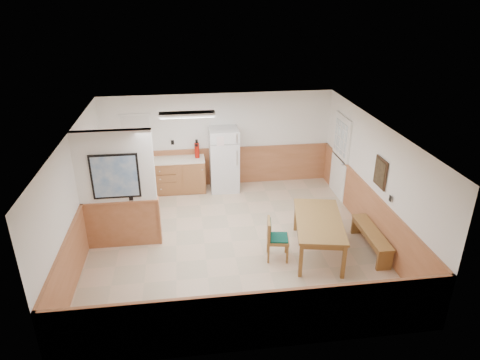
{
  "coord_description": "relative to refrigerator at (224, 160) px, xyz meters",
  "views": [
    {
      "loc": [
        -0.87,
        -7.7,
        4.92
      ],
      "look_at": [
        0.23,
        0.4,
        1.24
      ],
      "focal_mm": 32.0,
      "sensor_mm": 36.0,
      "label": 1
    }
  ],
  "objects": [
    {
      "name": "wall_painting",
      "position": [
        2.86,
        -2.93,
        0.71
      ],
      "size": [
        0.04,
        0.5,
        0.6
      ],
      "color": "#362315",
      "rests_on": "right_wall"
    },
    {
      "name": "dining_bench",
      "position": [
        2.66,
        -3.33,
        -0.5
      ],
      "size": [
        0.34,
        1.46,
        0.45
      ],
      "rotation": [
        0.0,
        0.0,
        -0.02
      ],
      "color": "olive",
      "rests_on": "ground"
    },
    {
      "name": "back_wall",
      "position": [
        -0.11,
        0.37,
        0.41
      ],
      "size": [
        6.0,
        0.02,
        2.5
      ],
      "primitive_type": "cube",
      "color": "white",
      "rests_on": "ground"
    },
    {
      "name": "exterior_door",
      "position": [
        2.86,
        -0.73,
        0.21
      ],
      "size": [
        0.07,
        1.02,
        2.15
      ],
      "color": "white",
      "rests_on": "ground"
    },
    {
      "name": "fluorescent_fixture",
      "position": [
        -0.91,
        -1.33,
        1.61
      ],
      "size": [
        1.2,
        0.3,
        0.09
      ],
      "color": "white",
      "rests_on": "ceiling"
    },
    {
      "name": "kitchen_window",
      "position": [
        -2.21,
        0.35,
        0.71
      ],
      "size": [
        0.8,
        0.04,
        1.0
      ],
      "color": "white",
      "rests_on": "back_wall"
    },
    {
      "name": "wainscot_back",
      "position": [
        -0.11,
        0.35,
        -0.34
      ],
      "size": [
        6.0,
        0.04,
        1.0
      ],
      "primitive_type": "cube",
      "color": "#B57148",
      "rests_on": "ground"
    },
    {
      "name": "wainscot_right",
      "position": [
        2.87,
        -2.63,
        -0.34
      ],
      "size": [
        0.04,
        6.0,
        1.0
      ],
      "primitive_type": "cube",
      "color": "#B57148",
      "rests_on": "ground"
    },
    {
      "name": "right_wall",
      "position": [
        2.89,
        -2.63,
        0.41
      ],
      "size": [
        0.02,
        6.0,
        2.5
      ],
      "primitive_type": "cube",
      "color": "white",
      "rests_on": "ground"
    },
    {
      "name": "ground",
      "position": [
        -0.11,
        -2.63,
        -0.84
      ],
      "size": [
        6.0,
        6.0,
        0.0
      ],
      "primitive_type": "plane",
      "color": "tan",
      "rests_on": "ground"
    },
    {
      "name": "ceiling",
      "position": [
        -0.11,
        -2.63,
        1.66
      ],
      "size": [
        6.0,
        6.0,
        0.02
      ],
      "primitive_type": "cube",
      "color": "silver",
      "rests_on": "back_wall"
    },
    {
      "name": "soap_bottle",
      "position": [
        -2.35,
        0.03,
        0.18
      ],
      "size": [
        0.09,
        0.09,
        0.23
      ],
      "primitive_type": "cylinder",
      "rotation": [
        0.0,
        0.0,
        -0.33
      ],
      "color": "green",
      "rests_on": "kitchen_counter"
    },
    {
      "name": "fire_extinguisher",
      "position": [
        -0.69,
        0.09,
        0.28
      ],
      "size": [
        0.14,
        0.14,
        0.49
      ],
      "rotation": [
        0.0,
        0.0,
        0.15
      ],
      "color": "#AA1309",
      "rests_on": "kitchen_counter"
    },
    {
      "name": "left_wall",
      "position": [
        -3.11,
        -2.63,
        0.41
      ],
      "size": [
        0.02,
        6.0,
        2.5
      ],
      "primitive_type": "cube",
      "color": "white",
      "rests_on": "ground"
    },
    {
      "name": "dining_table",
      "position": [
        1.56,
        -3.24,
        -0.18
      ],
      "size": [
        1.24,
        1.94,
        0.75
      ],
      "rotation": [
        0.0,
        0.0,
        -0.2
      ],
      "color": "olive",
      "rests_on": "ground"
    },
    {
      "name": "refrigerator",
      "position": [
        0.0,
        0.0,
        0.0
      ],
      "size": [
        0.74,
        0.72,
        1.68
      ],
      "rotation": [
        0.0,
        0.0,
        -0.0
      ],
      "color": "silver",
      "rests_on": "ground"
    },
    {
      "name": "partition_wall",
      "position": [
        -2.36,
        -2.43,
        0.39
      ],
      "size": [
        1.5,
        0.2,
        2.5
      ],
      "color": "white",
      "rests_on": "ground"
    },
    {
      "name": "dining_chair",
      "position": [
        0.63,
        -3.32,
        -0.34
      ],
      "size": [
        0.64,
        0.49,
        0.85
      ],
      "rotation": [
        0.0,
        0.0,
        -0.16
      ],
      "color": "olive",
      "rests_on": "ground"
    },
    {
      "name": "kitchen_counter",
      "position": [
        -1.32,
        0.05,
        -0.38
      ],
      "size": [
        2.2,
        0.61,
        1.0
      ],
      "color": "#975935",
      "rests_on": "ground"
    },
    {
      "name": "wainscot_left",
      "position": [
        -3.09,
        -2.63,
        -0.34
      ],
      "size": [
        0.04,
        6.0,
        1.0
      ],
      "primitive_type": "cube",
      "color": "#B57148",
      "rests_on": "ground"
    }
  ]
}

